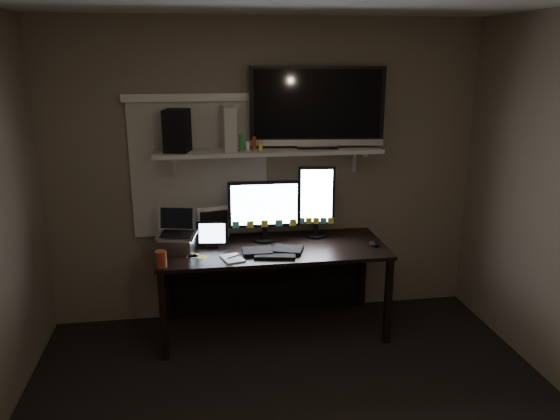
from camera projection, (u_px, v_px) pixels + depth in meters
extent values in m
plane|color=#6B5F4D|center=(266.00, 173.00, 4.55)|extent=(3.60, 0.00, 3.60)
cube|color=silver|center=(199.00, 170.00, 4.44)|extent=(1.10, 0.02, 1.10)
cube|color=black|center=(273.00, 249.00, 4.34)|extent=(1.80, 0.75, 0.03)
cube|color=black|center=(267.00, 274.00, 4.78)|extent=(1.80, 0.02, 0.70)
cube|color=black|center=(163.00, 317.00, 4.00)|extent=(0.05, 0.05, 0.70)
cube|color=black|center=(388.00, 301.00, 4.25)|extent=(0.05, 0.05, 0.70)
cube|color=black|center=(167.00, 281.00, 4.63)|extent=(0.05, 0.05, 0.70)
cube|color=black|center=(362.00, 269.00, 4.89)|extent=(0.05, 0.05, 0.70)
cube|color=beige|center=(269.00, 151.00, 4.33)|extent=(1.80, 0.35, 0.03)
cube|color=black|center=(264.00, 210.00, 4.42)|extent=(0.59, 0.07, 0.51)
cube|color=black|center=(316.00, 201.00, 4.51)|extent=(0.31, 0.10, 0.61)
cube|color=black|center=(272.00, 251.00, 4.21)|extent=(0.50, 0.27, 0.03)
ellipsoid|color=black|center=(374.00, 244.00, 4.35)|extent=(0.08, 0.11, 0.04)
cube|color=silver|center=(232.00, 258.00, 4.07)|extent=(0.19, 0.23, 0.01)
cube|color=black|center=(212.00, 234.00, 4.30)|extent=(0.25, 0.13, 0.21)
cube|color=black|center=(213.00, 224.00, 4.45)|extent=(0.23, 0.15, 0.28)
cube|color=silver|center=(177.00, 231.00, 4.19)|extent=(0.34, 0.30, 0.33)
cylinder|color=maroon|center=(161.00, 259.00, 3.91)|extent=(0.09, 0.09, 0.12)
cube|color=black|center=(317.00, 108.00, 4.31)|extent=(1.08, 0.32, 0.64)
cube|color=silver|center=(229.00, 128.00, 4.26)|extent=(0.10, 0.29, 0.34)
cube|color=black|center=(177.00, 131.00, 4.17)|extent=(0.22, 0.25, 0.32)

